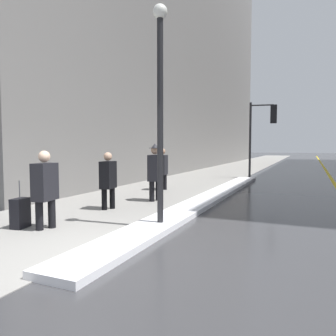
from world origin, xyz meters
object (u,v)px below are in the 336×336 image
Objects in this scene: pedestrian_in_fedora at (155,170)px; pedestrian_nearside at (163,167)px; rolling_suitcase at (20,213)px; lamp_post at (160,94)px; pedestrian_trailing at (108,178)px; pedestrian_in_glasses at (45,186)px; traffic_light_near at (264,123)px.

pedestrian_nearside is at bearing -169.49° from pedestrian_in_fedora.
rolling_suitcase is (-0.26, -6.20, -0.55)m from pedestrian_nearside.
lamp_post reaches higher than pedestrian_trailing.
pedestrian_trailing is (-2.00, 1.18, -1.81)m from lamp_post.
pedestrian_nearside is at bearing 173.81° from pedestrian_in_glasses.
lamp_post is 2.53× the size of pedestrian_in_fedora.
rolling_suitcase is at bearing -155.71° from lamp_post.
rolling_suitcase is (-0.50, -2.31, -0.51)m from pedestrian_trailing.
lamp_post is 2.84m from pedestrian_in_glasses.
pedestrian_nearside is (-0.25, 3.89, 0.04)m from pedestrian_trailing.
traffic_light_near is 2.47× the size of pedestrian_nearside.
pedestrian_in_fedora is at bearing 10.51° from pedestrian_nearside.
traffic_light_near is at bearing 157.17° from rolling_suitcase.
pedestrian_in_fedora is 1.79× the size of rolling_suitcase.
lamp_post is 1.14× the size of traffic_light_near.
pedestrian_in_fedora is (-2.04, -8.27, -1.81)m from traffic_light_near.
pedestrian_in_glasses is at bearing -16.59° from pedestrian_in_fedora.
traffic_light_near is 12.48m from pedestrian_in_glasses.
pedestrian_in_fedora reaches higher than rolling_suitcase.
traffic_light_near is at bearing 159.34° from pedestrian_in_glasses.
pedestrian_in_fedora is (-1.46, 2.79, -1.69)m from lamp_post.
traffic_light_near reaches higher than rolling_suitcase.
traffic_light_near is at bearing 157.51° from pedestrian_in_fedora.
lamp_post reaches higher than pedestrian_in_fedora.
rolling_suitcase is (-0.52, -0.14, -0.55)m from pedestrian_in_glasses.
rolling_suitcase is at bearing -20.95° from pedestrian_trailing.
pedestrian_trailing is 0.95× the size of pedestrian_nearside.
pedestrian_nearside reaches higher than pedestrian_trailing.
pedestrian_nearside is (-0.79, 2.27, -0.08)m from pedestrian_in_fedora.
traffic_light_near reaches higher than pedestrian_in_glasses.
rolling_suitcase is at bearing -11.01° from pedestrian_nearside.
pedestrian_in_fedora is 4.11m from rolling_suitcase.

